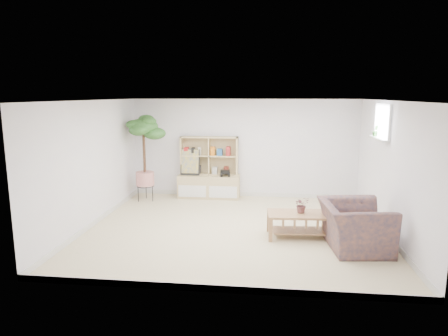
# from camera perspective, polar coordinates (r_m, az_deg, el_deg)

# --- Properties ---
(floor) EXTENTS (5.50, 5.00, 0.01)m
(floor) POSITION_cam_1_polar(r_m,az_deg,el_deg) (7.66, 1.57, -8.64)
(floor) COLOR beige
(floor) RESTS_ON ground
(ceiling) EXTENTS (5.50, 5.00, 0.01)m
(ceiling) POSITION_cam_1_polar(r_m,az_deg,el_deg) (7.24, 1.67, 9.62)
(ceiling) COLOR silver
(ceiling) RESTS_ON walls
(walls) EXTENTS (5.51, 5.01, 2.40)m
(walls) POSITION_cam_1_polar(r_m,az_deg,el_deg) (7.35, 1.62, 0.23)
(walls) COLOR white
(walls) RESTS_ON floor
(baseboard) EXTENTS (5.50, 5.00, 0.10)m
(baseboard) POSITION_cam_1_polar(r_m,az_deg,el_deg) (7.64, 1.57, -8.29)
(baseboard) COLOR silver
(baseboard) RESTS_ON floor
(window) EXTENTS (0.10, 0.98, 0.68)m
(window) POSITION_cam_1_polar(r_m,az_deg,el_deg) (8.11, 21.75, 6.15)
(window) COLOR #D0E6F9
(window) RESTS_ON walls
(window_sill) EXTENTS (0.14, 1.00, 0.04)m
(window_sill) POSITION_cam_1_polar(r_m,az_deg,el_deg) (8.12, 21.19, 3.92)
(window_sill) COLOR silver
(window_sill) RESTS_ON walls
(storage_unit) EXTENTS (1.50, 0.51, 1.50)m
(storage_unit) POSITION_cam_1_polar(r_m,az_deg,el_deg) (9.72, -2.18, 0.05)
(storage_unit) COLOR tan
(storage_unit) RESTS_ON floor
(poster) EXTENTS (0.47, 0.11, 0.65)m
(poster) POSITION_cam_1_polar(r_m,az_deg,el_deg) (9.74, -4.85, 0.86)
(poster) COLOR yellow
(poster) RESTS_ON storage_unit
(toy_truck) EXTENTS (0.35, 0.27, 0.17)m
(toy_truck) POSITION_cam_1_polar(r_m,az_deg,el_deg) (9.60, 0.16, -0.69)
(toy_truck) COLOR black
(toy_truck) RESTS_ON storage_unit
(coffee_table) EXTENTS (1.11, 0.65, 0.44)m
(coffee_table) POSITION_cam_1_polar(r_m,az_deg,el_deg) (7.28, 10.54, -8.01)
(coffee_table) COLOR #966A46
(coffee_table) RESTS_ON floor
(table_plant) EXTENTS (0.33, 0.32, 0.29)m
(table_plant) POSITION_cam_1_polar(r_m,az_deg,el_deg) (7.22, 11.03, -5.17)
(table_plant) COLOR #246429
(table_plant) RESTS_ON coffee_table
(floor_tree) EXTENTS (0.93, 0.93, 2.04)m
(floor_tree) POSITION_cam_1_polar(r_m,az_deg,el_deg) (9.58, -11.30, 1.34)
(floor_tree) COLOR #265A20
(floor_tree) RESTS_ON floor
(armchair) EXTENTS (1.14, 1.28, 0.87)m
(armchair) POSITION_cam_1_polar(r_m,az_deg,el_deg) (6.93, 18.16, -7.45)
(armchair) COLOR #232D4F
(armchair) RESTS_ON floor
(sill_plant) EXTENTS (0.14, 0.11, 0.22)m
(sill_plant) POSITION_cam_1_polar(r_m,az_deg,el_deg) (8.34, 20.83, 5.01)
(sill_plant) COLOR #265A20
(sill_plant) RESTS_ON window_sill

